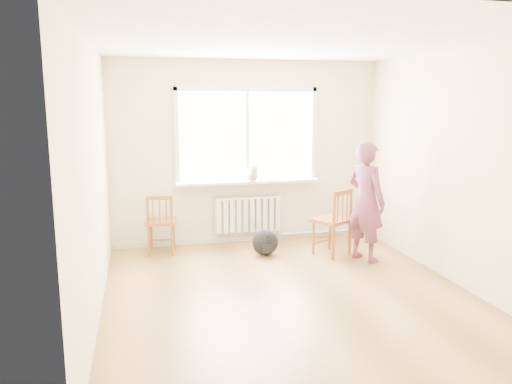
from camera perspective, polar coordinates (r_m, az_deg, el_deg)
floor at (r=5.63m, az=3.87°, el=-11.68°), size 4.50×4.50×0.00m
ceiling at (r=5.25m, az=4.25°, el=16.79°), size 4.50×4.50×0.00m
back_wall at (r=7.43m, az=-1.08°, el=4.50°), size 4.00×0.01×2.70m
window at (r=7.38m, az=-1.04°, el=6.89°), size 2.12×0.05×1.42m
windowsill at (r=7.38m, az=-0.89°, el=1.17°), size 2.15×0.22×0.04m
radiator at (r=7.49m, az=-0.91°, el=-2.51°), size 1.00×0.12×0.55m
heating_pipe at (r=7.96m, az=7.91°, el=-4.51°), size 1.40×0.04×0.04m
baseboard at (r=7.67m, az=-1.02°, el=-5.30°), size 4.00×0.03×0.08m
chair_left at (r=7.06m, az=-10.81°, el=-3.60°), size 0.47×0.45×0.85m
chair_right at (r=6.93m, az=9.00°, el=-3.44°), size 0.62×0.61×0.94m
person at (r=6.75m, az=12.46°, el=-1.07°), size 0.59×0.69×1.60m
cat at (r=7.29m, az=-0.44°, el=2.10°), size 0.19×0.41×0.28m
backpack at (r=6.93m, az=1.06°, el=-5.81°), size 0.39×0.31×0.36m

